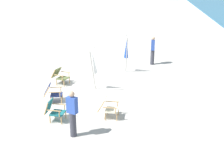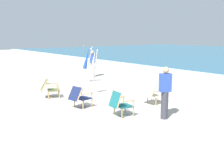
{
  "view_description": "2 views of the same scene",
  "coord_description": "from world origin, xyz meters",
  "px_view_note": "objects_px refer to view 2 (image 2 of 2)",
  "views": [
    {
      "loc": [
        12.97,
        2.7,
        5.39
      ],
      "look_at": [
        1.08,
        1.71,
        0.82
      ],
      "focal_mm": 50.0,
      "sensor_mm": 36.0,
      "label": 1
    },
    {
      "loc": [
        9.1,
        -5.46,
        2.56
      ],
      "look_at": [
        1.31,
        0.63,
        0.72
      ],
      "focal_mm": 42.0,
      "sensor_mm": 36.0,
      "label": 2
    }
  ],
  "objects_px": {
    "umbrella_furled_white": "(93,65)",
    "person_by_waterline": "(165,92)",
    "beach_chair_back_right": "(80,96)",
    "beach_chair_front_right": "(49,88)",
    "person_near_chairs": "(93,63)",
    "umbrella_furled_blue": "(87,59)",
    "beach_chair_front_left": "(153,93)",
    "beach_chair_far_center": "(120,103)"
  },
  "relations": [
    {
      "from": "beach_chair_front_right",
      "to": "beach_chair_front_left",
      "type": "distance_m",
      "value": 4.26
    },
    {
      "from": "beach_chair_back_right",
      "to": "person_by_waterline",
      "type": "bearing_deg",
      "value": 27.88
    },
    {
      "from": "beach_chair_front_left",
      "to": "umbrella_furled_white",
      "type": "relative_size",
      "value": 0.39
    },
    {
      "from": "beach_chair_front_left",
      "to": "person_by_waterline",
      "type": "height_order",
      "value": "person_by_waterline"
    },
    {
      "from": "beach_chair_front_right",
      "to": "beach_chair_front_left",
      "type": "relative_size",
      "value": 1.17
    },
    {
      "from": "beach_chair_front_right",
      "to": "umbrella_furled_white",
      "type": "xyz_separation_m",
      "value": [
        0.69,
        1.74,
        0.9
      ]
    },
    {
      "from": "beach_chair_front_right",
      "to": "person_by_waterline",
      "type": "height_order",
      "value": "person_by_waterline"
    },
    {
      "from": "umbrella_furled_white",
      "to": "umbrella_furled_blue",
      "type": "distance_m",
      "value": 2.98
    },
    {
      "from": "beach_chair_front_right",
      "to": "umbrella_furled_blue",
      "type": "relative_size",
      "value": 0.46
    },
    {
      "from": "umbrella_furled_blue",
      "to": "person_near_chairs",
      "type": "relative_size",
      "value": 1.24
    },
    {
      "from": "person_near_chairs",
      "to": "person_by_waterline",
      "type": "distance_m",
      "value": 8.84
    },
    {
      "from": "person_near_chairs",
      "to": "beach_chair_back_right",
      "type": "bearing_deg",
      "value": -37.65
    },
    {
      "from": "person_near_chairs",
      "to": "umbrella_furled_blue",
      "type": "bearing_deg",
      "value": -42.1
    },
    {
      "from": "beach_chair_front_left",
      "to": "person_near_chairs",
      "type": "bearing_deg",
      "value": 164.44
    },
    {
      "from": "beach_chair_far_center",
      "to": "beach_chair_back_right",
      "type": "bearing_deg",
      "value": -163.27
    },
    {
      "from": "person_near_chairs",
      "to": "person_by_waterline",
      "type": "height_order",
      "value": "same"
    },
    {
      "from": "umbrella_furled_white",
      "to": "person_near_chairs",
      "type": "bearing_deg",
      "value": 146.49
    },
    {
      "from": "umbrella_furled_white",
      "to": "beach_chair_far_center",
      "type": "bearing_deg",
      "value": -19.01
    },
    {
      "from": "beach_chair_far_center",
      "to": "umbrella_furled_blue",
      "type": "height_order",
      "value": "umbrella_furled_blue"
    },
    {
      "from": "beach_chair_front_right",
      "to": "umbrella_furled_white",
      "type": "distance_m",
      "value": 2.08
    },
    {
      "from": "beach_chair_front_left",
      "to": "beach_chair_back_right",
      "type": "distance_m",
      "value": 2.74
    },
    {
      "from": "beach_chair_front_right",
      "to": "umbrella_furled_white",
      "type": "bearing_deg",
      "value": 68.36
    },
    {
      "from": "beach_chair_back_right",
      "to": "person_by_waterline",
      "type": "xyz_separation_m",
      "value": [
        2.7,
        1.43,
        0.42
      ]
    },
    {
      "from": "beach_chair_front_left",
      "to": "umbrella_furled_blue",
      "type": "xyz_separation_m",
      "value": [
        -5.31,
        0.48,
        0.9
      ]
    },
    {
      "from": "beach_chair_front_right",
      "to": "beach_chair_back_right",
      "type": "xyz_separation_m",
      "value": [
        2.1,
        0.19,
        0.0
      ]
    },
    {
      "from": "beach_chair_front_left",
      "to": "umbrella_furled_blue",
      "type": "height_order",
      "value": "umbrella_furled_blue"
    },
    {
      "from": "umbrella_furled_white",
      "to": "person_by_waterline",
      "type": "xyz_separation_m",
      "value": [
        4.1,
        -0.12,
        -0.48
      ]
    },
    {
      "from": "beach_chair_front_right",
      "to": "beach_chair_front_left",
      "type": "bearing_deg",
      "value": 38.1
    },
    {
      "from": "beach_chair_front_right",
      "to": "umbrella_furled_white",
      "type": "relative_size",
      "value": 0.46
    },
    {
      "from": "umbrella_furled_blue",
      "to": "beach_chair_front_left",
      "type": "bearing_deg",
      "value": -5.22
    },
    {
      "from": "beach_chair_front_right",
      "to": "person_by_waterline",
      "type": "xyz_separation_m",
      "value": [
        4.79,
        1.62,
        0.42
      ]
    },
    {
      "from": "person_by_waterline",
      "to": "beach_chair_front_right",
      "type": "bearing_deg",
      "value": -161.36
    },
    {
      "from": "beach_chair_far_center",
      "to": "beach_chair_front_left",
      "type": "bearing_deg",
      "value": 101.65
    },
    {
      "from": "beach_chair_front_left",
      "to": "person_near_chairs",
      "type": "height_order",
      "value": "person_near_chairs"
    },
    {
      "from": "beach_chair_front_right",
      "to": "beach_chair_far_center",
      "type": "relative_size",
      "value": 1.13
    },
    {
      "from": "person_by_waterline",
      "to": "umbrella_furled_white",
      "type": "bearing_deg",
      "value": 178.27
    },
    {
      "from": "beach_chair_front_right",
      "to": "person_near_chairs",
      "type": "distance_m",
      "value": 5.78
    },
    {
      "from": "beach_chair_back_right",
      "to": "umbrella_furled_blue",
      "type": "height_order",
      "value": "umbrella_furled_blue"
    },
    {
      "from": "beach_chair_front_right",
      "to": "person_near_chairs",
      "type": "height_order",
      "value": "person_near_chairs"
    },
    {
      "from": "umbrella_furled_white",
      "to": "beach_chair_back_right",
      "type": "bearing_deg",
      "value": -47.77
    },
    {
      "from": "beach_chair_front_right",
      "to": "umbrella_furled_blue",
      "type": "bearing_deg",
      "value": 122.2
    },
    {
      "from": "beach_chair_far_center",
      "to": "beach_chair_back_right",
      "type": "height_order",
      "value": "beach_chair_far_center"
    }
  ]
}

